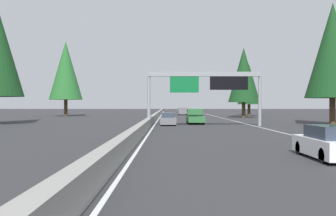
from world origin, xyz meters
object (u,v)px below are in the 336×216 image
(sedan_near_right, at_px, (168,119))
(minivan_mid_left, at_px, (182,111))
(conifer_right_mid, at_px, (244,75))
(conifer_right_near, at_px, (333,50))
(conifer_right_far, at_px, (249,84))
(sedan_near_center, at_px, (329,143))
(conifer_left_mid, at_px, (66,71))
(pickup_distant_a, at_px, (195,116))
(sign_gantry_overhead, at_px, (206,83))

(sedan_near_right, bearing_deg, minivan_mid_left, -4.23)
(sedan_near_right, xyz_separation_m, conifer_right_mid, (26.89, -14.10, 7.27))
(minivan_mid_left, height_order, conifer_right_near, conifer_right_near)
(conifer_right_near, relative_size, conifer_right_far, 1.28)
(sedan_near_center, xyz_separation_m, conifer_left_mid, (64.00, 28.75, 8.95))
(pickup_distant_a, xyz_separation_m, conifer_right_mid, (23.24, -10.73, 7.04))
(conifer_left_mid, bearing_deg, conifer_right_near, -130.56)
(sedan_near_center, height_order, conifer_right_near, conifer_right_near)
(sign_gantry_overhead, distance_m, conifer_right_near, 16.22)
(minivan_mid_left, distance_m, conifer_right_far, 16.54)
(conifer_right_far, bearing_deg, conifer_left_mid, 94.63)
(minivan_mid_left, bearing_deg, sedan_near_center, -177.06)
(sign_gantry_overhead, distance_m, minivan_mid_left, 47.15)
(sedan_near_right, bearing_deg, pickup_distant_a, -42.73)
(sign_gantry_overhead, xyz_separation_m, sedan_near_right, (2.08, 4.17, -4.11))
(pickup_distant_a, relative_size, minivan_mid_left, 1.12)
(sedan_near_right, xyz_separation_m, conifer_right_near, (1.05, -19.57, 8.16))
(conifer_right_far, bearing_deg, pickup_distant_a, 158.11)
(sedan_near_right, distance_m, conifer_right_far, 43.83)
(sign_gantry_overhead, height_order, sedan_near_center, sign_gantry_overhead)
(sign_gantry_overhead, xyz_separation_m, pickup_distant_a, (5.73, 0.80, -3.88))
(conifer_right_mid, bearing_deg, conifer_right_near, -168.06)
(conifer_left_mid, bearing_deg, sedan_near_center, -155.81)
(minivan_mid_left, xyz_separation_m, conifer_right_far, (-5.34, -14.48, 5.96))
(conifer_right_mid, height_order, conifer_left_mid, conifer_left_mid)
(sign_gantry_overhead, relative_size, sedan_near_center, 2.88)
(conifer_left_mid, bearing_deg, conifer_right_mid, -104.83)
(conifer_right_near, bearing_deg, conifer_left_mid, 49.44)
(conifer_right_mid, bearing_deg, pickup_distant_a, 155.21)
(sign_gantry_overhead, bearing_deg, sedan_near_center, -173.57)
(minivan_mid_left, height_order, conifer_left_mid, conifer_left_mid)
(sign_gantry_overhead, relative_size, conifer_right_mid, 0.97)
(sedan_near_right, xyz_separation_m, minivan_mid_left, (44.90, -3.32, 0.27))
(sedan_near_center, height_order, conifer_right_mid, conifer_right_mid)
(pickup_distant_a, xyz_separation_m, minivan_mid_left, (41.25, 0.05, 0.04))
(sign_gantry_overhead, height_order, conifer_right_near, conifer_right_near)
(conifer_right_mid, relative_size, conifer_right_far, 1.15)
(sign_gantry_overhead, distance_m, sedan_near_right, 6.22)
(sedan_near_center, xyz_separation_m, minivan_mid_left, (72.54, 3.73, 0.27))
(sedan_near_right, height_order, conifer_left_mid, conifer_left_mid)
(conifer_right_mid, distance_m, conifer_right_far, 13.25)
(sedan_near_right, distance_m, conifer_left_mid, 43.29)
(pickup_distant_a, distance_m, minivan_mid_left, 41.25)
(conifer_right_near, height_order, conifer_right_mid, conifer_right_near)
(conifer_right_far, relative_size, conifer_left_mid, 0.72)
(sedan_near_right, height_order, pickup_distant_a, pickup_distant_a)
(sign_gantry_overhead, distance_m, conifer_right_mid, 30.79)
(conifer_right_near, xyz_separation_m, conifer_right_mid, (25.84, 5.46, -0.89))
(pickup_distant_a, bearing_deg, sedan_near_right, 137.27)
(minivan_mid_left, bearing_deg, conifer_left_mid, 108.84)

